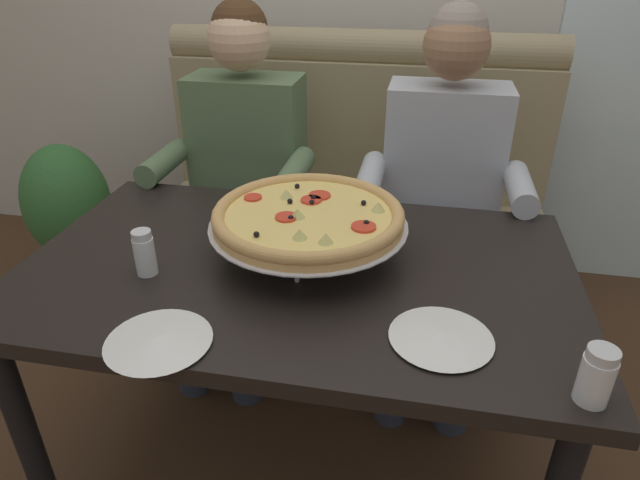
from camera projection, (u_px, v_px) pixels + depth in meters
name	position (u px, v px, depth m)	size (l,w,h in m)	color
ground_plane	(301.00, 464.00, 1.71)	(16.00, 16.00, 0.00)	#4C3321
booth_bench	(347.00, 224.00, 2.27)	(1.57, 0.78, 1.13)	#998966
dining_table	(297.00, 293.00, 1.40)	(1.35, 0.82, 0.73)	black
diner_left	(240.00, 171.00, 1.96)	(0.54, 0.64, 1.27)	#2D3342
diner_right	(442.00, 186.00, 1.84)	(0.54, 0.64, 1.27)	#2D3342
pizza	(308.00, 217.00, 1.35)	(0.49, 0.49, 0.14)	silver
shaker_pepper_flakes	(595.00, 379.00, 0.93)	(0.06, 0.06, 0.11)	white
shaker_parmesan	(145.00, 256.00, 1.30)	(0.05, 0.05, 0.11)	white
plate_near_left	(158.00, 339.00, 1.09)	(0.21, 0.21, 0.02)	white
plate_near_right	(441.00, 335.00, 1.09)	(0.21, 0.21, 0.02)	white
potted_plant	(70.00, 214.00, 2.38)	(0.36, 0.36, 0.70)	brown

